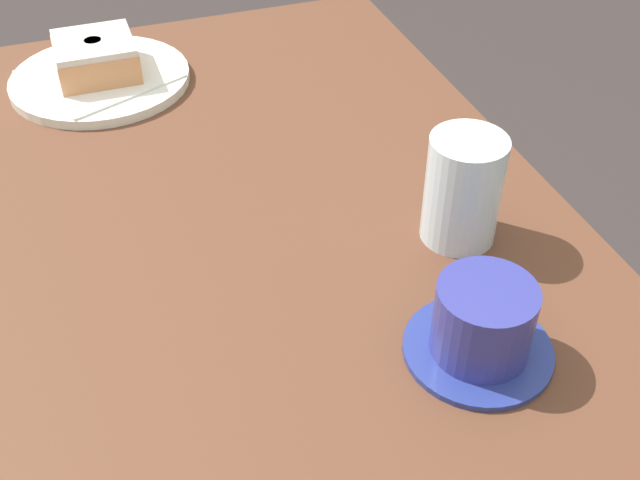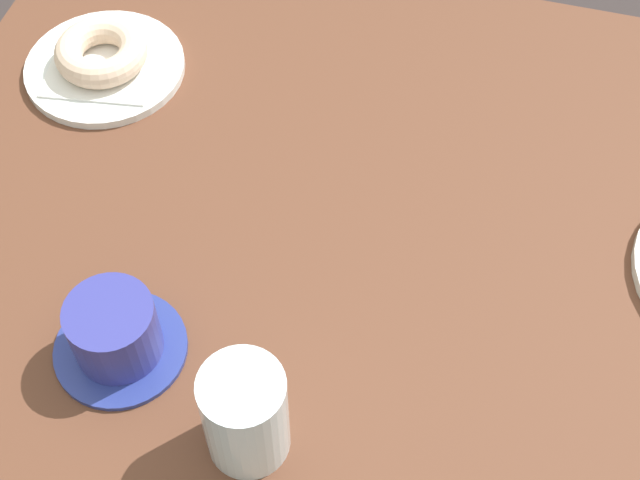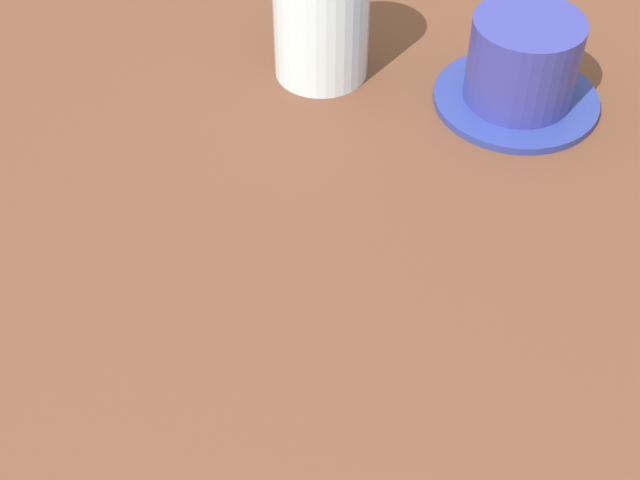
{
  "view_description": "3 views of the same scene",
  "coord_description": "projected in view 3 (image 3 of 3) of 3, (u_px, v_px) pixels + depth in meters",
  "views": [
    {
      "loc": [
        0.58,
        -0.07,
        1.21
      ],
      "look_at": [
        0.07,
        0.12,
        0.75
      ],
      "focal_mm": 44.01,
      "sensor_mm": 36.0,
      "label": 1
    },
    {
      "loc": [
        -0.09,
        0.57,
        1.49
      ],
      "look_at": [
        0.05,
        0.06,
        0.74
      ],
      "focal_mm": 51.5,
      "sensor_mm": 36.0,
      "label": 2
    },
    {
      "loc": [
        0.0,
        -0.34,
        1.14
      ],
      "look_at": [
        0.04,
        0.04,
        0.74
      ],
      "focal_mm": 50.87,
      "sensor_mm": 36.0,
      "label": 3
    }
  ],
  "objects": [
    {
      "name": "table",
      "position": [
        266.0,
        411.0,
        0.61
      ],
      "size": [
        1.06,
        0.81,
        0.71
      ],
      "color": "brown",
      "rests_on": "ground_plane"
    },
    {
      "name": "water_glass",
      "position": [
        315.0,
        11.0,
        0.7
      ],
      "size": [
        0.08,
        0.08,
        0.11
      ],
      "primitive_type": "cylinder",
      "color": "silver",
      "rests_on": "table"
    },
    {
      "name": "coffee_cup",
      "position": [
        516.0,
        66.0,
        0.68
      ],
      "size": [
        0.13,
        0.13,
        0.07
      ],
      "color": "navy",
      "rests_on": "table"
    }
  ]
}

